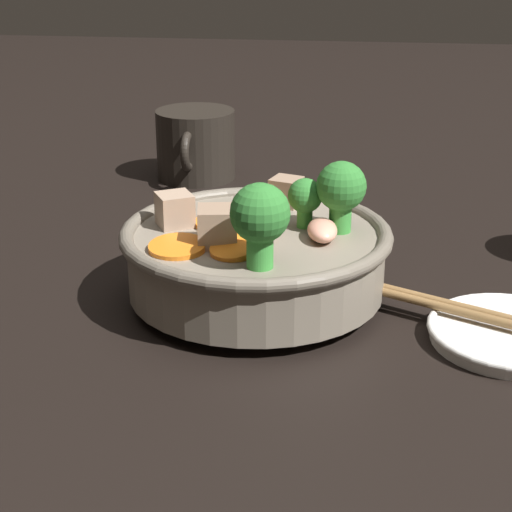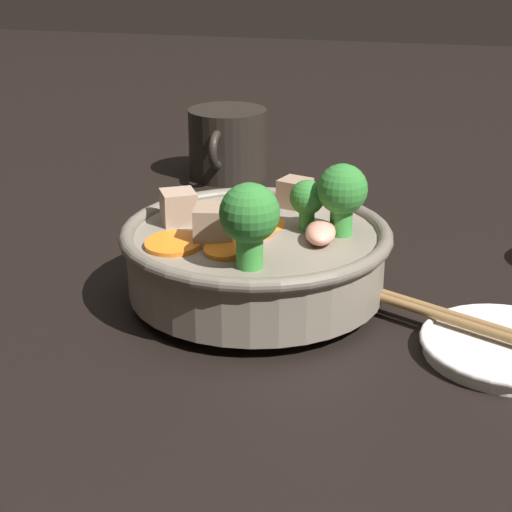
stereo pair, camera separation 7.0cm
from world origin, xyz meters
The scene contains 5 objects.
ground_plane centered at (0.00, 0.00, 0.00)m, with size 3.00×3.00×0.00m, color black.
stirfry_bowl centered at (0.00, 0.00, 0.04)m, with size 0.22×0.22×0.12m.
side_saucer centered at (0.05, 0.20, 0.01)m, with size 0.13×0.13×0.01m.
dark_mug centered at (-0.34, -0.12, 0.04)m, with size 0.12×0.09×0.08m.
chopsticks_pair centered at (0.05, 0.20, 0.02)m, with size 0.11×0.21×0.01m.
Camera 1 is at (0.64, 0.08, 0.30)m, focal length 60.00 mm.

